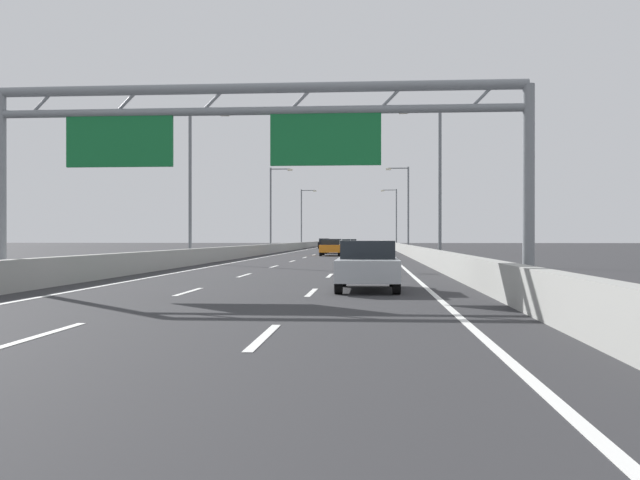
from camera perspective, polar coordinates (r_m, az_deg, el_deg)
The scene contains 52 objects.
ground_plane at distance 98.47m, azimuth 2.11°, elevation -0.76°, with size 260.00×260.00×0.00m, color #2D2D30.
lane_dash_left_1 at distance 12.21m, azimuth -21.71°, elevation -7.22°, with size 0.16×3.00×0.01m, color white.
lane_dash_left_2 at distance 20.64m, azimuth -10.73°, elevation -4.20°, with size 0.16×3.00×0.01m, color white.
lane_dash_left_3 at distance 29.42m, azimuth -6.22°, elevation -2.90°, with size 0.16×3.00×0.01m, color white.
lane_dash_left_4 at distance 38.29m, azimuth -3.80°, elevation -2.19°, with size 0.16×3.00×0.01m, color white.
lane_dash_left_5 at distance 47.22m, azimuth -2.29°, elevation -1.75°, with size 0.16×3.00×0.01m, color white.
lane_dash_left_6 at distance 56.17m, azimuth -1.26°, elevation -1.44°, with size 0.16×3.00×0.01m, color white.
lane_dash_left_7 at distance 65.13m, azimuth -0.52°, elevation -1.23°, with size 0.16×3.00×0.01m, color white.
lane_dash_left_8 at distance 74.10m, azimuth 0.05°, elevation -1.06°, with size 0.16×3.00×0.01m, color white.
lane_dash_left_9 at distance 83.08m, azimuth 0.49°, elevation -0.93°, with size 0.16×3.00×0.01m, color white.
lane_dash_left_10 at distance 92.06m, azimuth 0.85°, elevation -0.82°, with size 0.16×3.00×0.01m, color white.
lane_dash_left_11 at distance 101.05m, azimuth 1.14°, elevation -0.74°, with size 0.16×3.00×0.01m, color white.
lane_dash_left_12 at distance 110.03m, azimuth 1.39°, elevation -0.66°, with size 0.16×3.00×0.01m, color white.
lane_dash_left_13 at distance 119.02m, azimuth 1.59°, elevation -0.60°, with size 0.16×3.00×0.01m, color white.
lane_dash_left_14 at distance 128.01m, azimuth 1.77°, elevation -0.55°, with size 0.16×3.00×0.01m, color white.
lane_dash_left_15 at distance 137.01m, azimuth 1.93°, elevation -0.50°, with size 0.16×3.00×0.01m, color white.
lane_dash_left_16 at distance 146.00m, azimuth 2.06°, elevation -0.46°, with size 0.16×3.00×0.01m, color white.
lane_dash_left_17 at distance 154.99m, azimuth 2.18°, elevation -0.43°, with size 0.16×3.00×0.01m, color white.
lane_dash_right_1 at distance 11.14m, azimuth -4.63°, elevation -7.92°, with size 0.16×3.00×0.01m, color white.
lane_dash_right_2 at distance 20.03m, azimuth -0.69°, elevation -4.33°, with size 0.16×3.00×0.01m, color white.
lane_dash_right_3 at distance 28.99m, azimuth 0.81°, elevation -2.94°, with size 0.16×3.00×0.01m, color white.
lane_dash_right_4 at distance 37.97m, azimuth 1.60°, elevation -2.21°, with size 0.16×3.00×0.01m, color white.
lane_dash_right_5 at distance 46.95m, azimuth 2.08°, elevation -1.76°, with size 0.16×3.00×0.01m, color white.
lane_dash_right_6 at distance 55.94m, azimuth 2.41°, elevation -1.45°, with size 0.16×3.00×0.01m, color white.
lane_dash_right_7 at distance 64.94m, azimuth 2.65°, elevation -1.23°, with size 0.16×3.00×0.01m, color white.
lane_dash_right_8 at distance 73.93m, azimuth 2.83°, elevation -1.06°, with size 0.16×3.00×0.01m, color white.
lane_dash_right_9 at distance 82.93m, azimuth 2.97°, elevation -0.93°, with size 0.16×3.00×0.01m, color white.
lane_dash_right_10 at distance 91.92m, azimuth 3.09°, elevation -0.82°, with size 0.16×3.00×0.01m, color white.
lane_dash_right_11 at distance 100.92m, azimuth 3.18°, elevation -0.74°, with size 0.16×3.00×0.01m, color white.
lane_dash_right_12 at distance 109.92m, azimuth 3.26°, elevation -0.66°, with size 0.16×3.00×0.01m, color white.
lane_dash_right_13 at distance 118.92m, azimuth 3.33°, elevation -0.60°, with size 0.16×3.00×0.01m, color white.
lane_dash_right_14 at distance 127.92m, azimuth 3.38°, elevation -0.55°, with size 0.16×3.00×0.01m, color white.
lane_dash_right_15 at distance 136.92m, azimuth 3.43°, elevation -0.50°, with size 0.16×3.00×0.01m, color white.
lane_dash_right_16 at distance 145.91m, azimuth 3.48°, elevation -0.46°, with size 0.16×3.00×0.01m, color white.
lane_dash_right_17 at distance 154.91m, azimuth 3.51°, elevation -0.43°, with size 0.16×3.00×0.01m, color white.
edge_line_left at distance 86.85m, azimuth -1.63°, elevation -0.88°, with size 0.16×176.00×0.01m, color white.
edge_line_right at distance 86.43m, azimuth 5.31°, elevation -0.89°, with size 0.16×176.00×0.01m, color white.
barrier_left at distance 108.90m, azimuth -1.33°, elevation -0.43°, with size 0.45×220.00×0.95m.
barrier_right at distance 108.46m, azimuth 5.94°, elevation -0.43°, with size 0.45×220.00×0.95m.
sign_gantry at distance 21.81m, azimuth -5.84°, elevation 8.75°, with size 16.81×0.36×6.36m.
streetlamp_left_mid at distance 44.05m, azimuth -10.31°, elevation 5.13°, with size 2.58×0.28×9.50m.
streetlamp_right_mid at distance 42.85m, azimuth 9.50°, elevation 5.27°, with size 2.58×0.28×9.50m.
streetlamp_left_far at distance 78.38m, azimuth -3.90°, elevation 2.95°, with size 2.58×0.28×9.50m.
streetlamp_right_far at distance 77.72m, azimuth 7.08°, elevation 2.97°, with size 2.58×0.28×9.50m.
streetlamp_left_distant at distance 113.15m, azimuth -1.42°, elevation 2.09°, with size 2.58×0.28×9.50m.
streetlamp_right_distant at distance 112.69m, azimuth 6.16°, elevation 2.10°, with size 2.58×0.28×9.50m.
white_car at distance 124.42m, azimuth 2.64°, elevation -0.24°, with size 1.82×4.21×1.40m.
silver_car at distance 21.11m, azimuth 3.93°, elevation -2.05°, with size 1.84×4.20×1.49m.
blue_car at distance 70.93m, azimuth 1.18°, elevation -0.51°, with size 1.73×4.11×1.50m.
orange_car at distance 62.28m, azimuth 0.91°, elevation -0.61°, with size 1.85×4.56×1.43m.
green_car at distance 95.77m, azimuth 2.02°, elevation -0.34°, with size 1.88×4.41×1.43m.
black_car at distance 106.97m, azimuth 0.36°, elevation -0.28°, with size 1.72×4.39×1.52m.
Camera 1 is at (3.48, 1.60, 1.57)m, focal length 39.02 mm.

